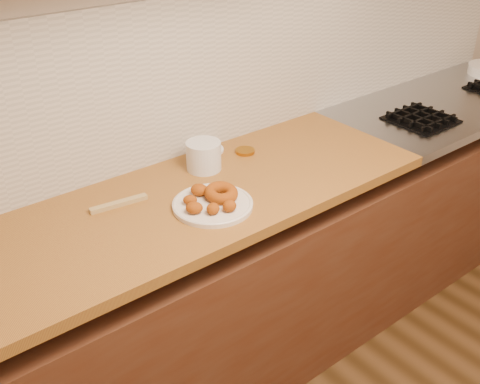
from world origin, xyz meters
The scene contains 13 objects.
wall_back centered at (0.00, 2.00, 1.35)m, with size 4.00×0.02×2.70m, color tan.
base_cabinet centered at (0.00, 1.69, 0.39)m, with size 3.60×0.60×0.77m, color #4D2E1D.
butcher_block centered at (-0.65, 1.69, 0.88)m, with size 2.30×0.62×0.04m, color olive.
stovetop centered at (1.15, 1.69, 0.88)m, with size 1.30×0.62×0.04m, color #9EA0A5.
backsplash centered at (0.00, 1.99, 1.20)m, with size 3.60×0.02×0.60m, color #BDB7A9.
burner_grates centered at (1.13, 1.61, 0.91)m, with size 0.91×0.26×0.03m.
donut_plate centered at (-0.36, 1.59, 0.91)m, with size 0.27×0.27×0.02m, color silver.
ring_donut centered at (-0.32, 1.60, 0.94)m, with size 0.11×0.11×0.04m, color #934910.
fried_dough_chunks centered at (-0.40, 1.59, 0.93)m, with size 0.16×0.21×0.04m.
plastic_tub centered at (-0.23, 1.83, 0.95)m, with size 0.13×0.13×0.11m, color silver.
tub_lid centered at (-0.13, 1.95, 0.90)m, with size 0.14×0.14×0.01m, color silver.
brass_jar_lid centered at (-0.02, 1.84, 0.91)m, with size 0.08×0.08×0.01m, color #A16914.
wooden_utensil centered at (-0.61, 1.79, 0.91)m, with size 0.20×0.02×0.02m, color tan.
Camera 1 is at (-1.28, 0.28, 1.88)m, focal length 42.00 mm.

